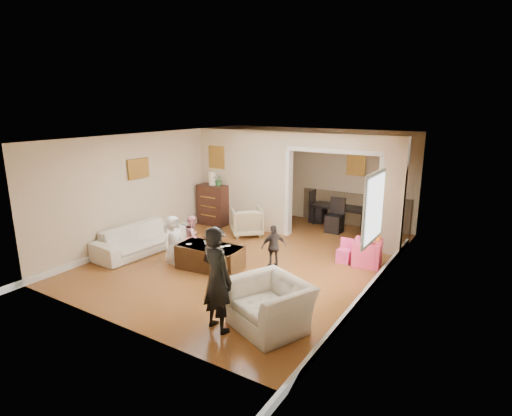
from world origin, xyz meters
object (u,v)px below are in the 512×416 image
Objects in this scene: armchair_back at (247,221)px; child_kneel_a at (173,239)px; coffee_table at (210,257)px; play_table at (367,253)px; child_kneel_b at (193,237)px; child_toddler at (274,246)px; adult_person at (217,279)px; table_lamp at (213,178)px; armchair_front at (270,305)px; dining_table at (343,216)px; coffee_cup at (212,245)px; cyan_cup at (363,239)px; sofa at (140,239)px; dresser at (213,205)px.

child_kneel_a is at bearing 41.96° from armchair_back.
play_table is (2.63, 1.88, 0.02)m from coffee_table.
child_kneel_b is 1.81m from child_toddler.
adult_person is 3.05m from child_kneel_b.
coffee_table is (1.90, -2.55, -1.05)m from table_lamp.
armchair_front is at bearing -98.33° from play_table.
armchair_front is 3.23m from child_kneel_a.
adult_person reaches higher than child_kneel_a.
child_kneel_b reaches higher than child_toddler.
coffee_table is 3.23m from play_table.
adult_person is at bearing -82.90° from dining_table.
adult_person is (3.43, -4.31, -0.49)m from table_lamp.
child_toddler reaches higher than dining_table.
cyan_cup reaches higher than coffee_cup.
cyan_cup is at bearing 168.81° from child_toddler.
play_table is at bearing -8.51° from table_lamp.
cyan_cup is at bearing -91.53° from adult_person.
dresser is at bearing 3.91° from sofa.
child_toddler is at bearing -61.97° from child_kneel_a.
child_kneel_a is (-0.95, -0.10, -0.03)m from coffee_cup.
armchair_back is 2.23m from child_toddler.
armchair_front is 5.68m from dining_table.
cyan_cup is 0.09× the size of child_kneel_b.
cyan_cup is 0.09× the size of child_toddler.
table_lamp is 3.70m from dining_table.
armchair_front is at bearing -31.10° from coffee_table.
child_kneel_a reaches higher than play_table.
play_table is 2.80m from dining_table.
dining_table is (1.81, 2.04, -0.06)m from armchair_back.
play_table is (0.47, 3.18, -0.10)m from armchair_front.
coffee_table is at bearing -144.12° from cyan_cup.
armchair_front is at bearing -76.28° from dining_table.
coffee_table is (1.92, 0.09, -0.06)m from sofa.
child_kneel_a is (-0.85, -0.15, 0.27)m from coffee_table.
coffee_table is 1.45× the size of child_toddler.
play_table is 0.34× the size of adult_person.
dresser reaches higher than child_kneel_b.
armchair_back is 7.31× the size of coffee_cup.
sofa is 5.80× the size of table_lamp.
child_kneel_b reaches higher than coffee_table.
armchair_front is 0.67× the size of dining_table.
armchair_back is 0.70× the size of armchair_front.
armchair_front is 10.50× the size of coffee_cup.
armchair_back is at bearing -13.10° from table_lamp.
dresser is at bearing 0.66° from child_kneel_b.
table_lamp reaches higher than armchair_back.
dining_table is at bearing 118.07° from cyan_cup.
dresser is 1.09× the size of child_kneel_a.
dining_table is (3.11, 1.74, -1.00)m from table_lamp.
cyan_cup is 0.05× the size of dining_table.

